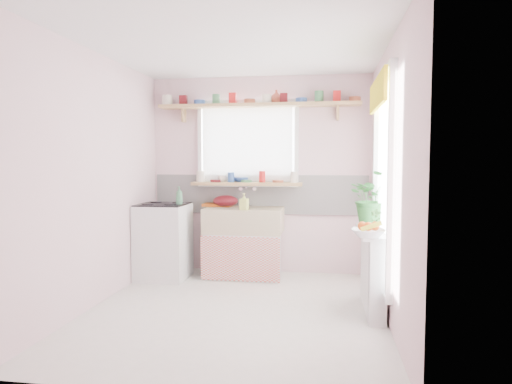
# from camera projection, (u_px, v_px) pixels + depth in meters

# --- Properties ---
(room) EXTENTS (3.20, 3.20, 3.20)m
(room) POSITION_uv_depth(u_px,v_px,m) (309.00, 166.00, 5.02)
(room) COLOR white
(room) RESTS_ON ground
(sink_unit) EXTENTS (0.95, 0.65, 1.11)m
(sink_unit) POSITION_uv_depth(u_px,v_px,m) (244.00, 242.00, 5.63)
(sink_unit) COLOR white
(sink_unit) RESTS_ON ground
(cooker) EXTENTS (0.58, 0.58, 0.93)m
(cooker) POSITION_uv_depth(u_px,v_px,m) (164.00, 241.00, 5.54)
(cooker) COLOR white
(cooker) RESTS_ON ground
(radiator_ledge) EXTENTS (0.22, 0.95, 0.78)m
(radiator_ledge) POSITION_uv_depth(u_px,v_px,m) (373.00, 270.00, 4.34)
(radiator_ledge) COLOR white
(radiator_ledge) RESTS_ON ground
(windowsill) EXTENTS (1.40, 0.22, 0.04)m
(windowsill) POSITION_uv_depth(u_px,v_px,m) (247.00, 184.00, 5.77)
(windowsill) COLOR tan
(windowsill) RESTS_ON room
(pine_shelf) EXTENTS (2.52, 0.24, 0.04)m
(pine_shelf) POSITION_uv_depth(u_px,v_px,m) (258.00, 105.00, 5.67)
(pine_shelf) COLOR tan
(pine_shelf) RESTS_ON room
(shelf_crockery) EXTENTS (2.47, 0.11, 0.12)m
(shelf_crockery) POSITION_uv_depth(u_px,v_px,m) (255.00, 99.00, 5.67)
(shelf_crockery) COLOR silver
(shelf_crockery) RESTS_ON pine_shelf
(sill_crockery) EXTENTS (1.35, 0.11, 0.12)m
(sill_crockery) POSITION_uv_depth(u_px,v_px,m) (245.00, 178.00, 5.77)
(sill_crockery) COLOR silver
(sill_crockery) RESTS_ON windowsill
(dish_tray) EXTENTS (0.37, 0.29, 0.04)m
(dish_tray) POSITION_uv_depth(u_px,v_px,m) (218.00, 205.00, 5.87)
(dish_tray) COLOR #CE5B12
(dish_tray) RESTS_ON sink_unit
(colander) EXTENTS (0.36, 0.36, 0.15)m
(colander) POSITION_uv_depth(u_px,v_px,m) (226.00, 201.00, 5.78)
(colander) COLOR #540E16
(colander) RESTS_ON sink_unit
(jade_plant) EXTENTS (0.55, 0.49, 0.56)m
(jade_plant) POSITION_uv_depth(u_px,v_px,m) (373.00, 198.00, 4.68)
(jade_plant) COLOR #2B6D2D
(jade_plant) RESTS_ON radiator_ledge
(fruit_bowl) EXTENTS (0.30, 0.30, 0.07)m
(fruit_bowl) POSITION_uv_depth(u_px,v_px,m) (368.00, 233.00, 3.93)
(fruit_bowl) COLOR silver
(fruit_bowl) RESTS_ON radiator_ledge
(herb_pot) EXTENTS (0.12, 0.10, 0.20)m
(herb_pot) POSITION_uv_depth(u_px,v_px,m) (376.00, 219.00, 4.36)
(herb_pot) COLOR #2E5A24
(herb_pot) RESTS_ON radiator_ledge
(soap_bottle_sink) EXTENTS (0.10, 0.11, 0.20)m
(soap_bottle_sink) POSITION_uv_depth(u_px,v_px,m) (244.00, 202.00, 5.40)
(soap_bottle_sink) COLOR #D4E164
(soap_bottle_sink) RESTS_ON sink_unit
(sill_cup) EXTENTS (0.13, 0.13, 0.08)m
(sill_cup) POSITION_uv_depth(u_px,v_px,m) (222.00, 179.00, 5.84)
(sill_cup) COLOR beige
(sill_cup) RESTS_ON windowsill
(sill_bowl) EXTENTS (0.24, 0.24, 0.06)m
(sill_bowl) POSITION_uv_depth(u_px,v_px,m) (241.00, 180.00, 5.84)
(sill_bowl) COLOR #2D4E95
(sill_bowl) RESTS_ON windowsill
(shelf_vase) EXTENTS (0.20, 0.20, 0.17)m
(shelf_vase) POSITION_uv_depth(u_px,v_px,m) (276.00, 97.00, 5.69)
(shelf_vase) COLOR #A24632
(shelf_vase) RESTS_ON pine_shelf
(cooker_bottle) EXTENTS (0.11, 0.11, 0.21)m
(cooker_bottle) POSITION_uv_depth(u_px,v_px,m) (179.00, 195.00, 5.42)
(cooker_bottle) COLOR #3E7D55
(cooker_bottle) RESTS_ON cooker
(fruit) EXTENTS (0.20, 0.14, 0.10)m
(fruit) POSITION_uv_depth(u_px,v_px,m) (369.00, 226.00, 3.93)
(fruit) COLOR #DD5312
(fruit) RESTS_ON fruit_bowl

